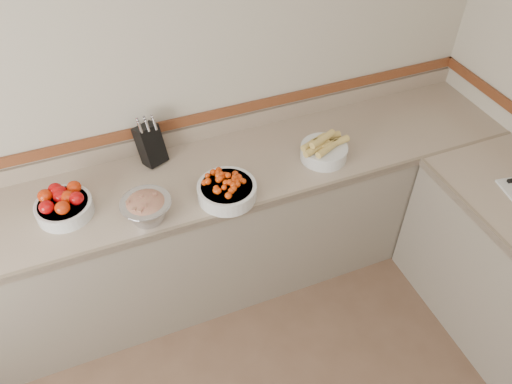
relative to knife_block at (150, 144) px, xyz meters
name	(u,v)px	position (x,y,z in m)	size (l,w,h in m)	color
back_wall	(148,88)	(0.05, 0.10, 0.28)	(4.00, 4.00, 0.00)	#B6AB96
counter_back	(181,238)	(0.05, -0.22, -0.57)	(4.00, 0.65, 1.08)	gray
knife_block	(150,144)	(0.00, 0.00, 0.00)	(0.17, 0.18, 0.29)	black
tomato_bowl	(63,204)	(-0.50, -0.24, -0.06)	(0.28, 0.28, 0.14)	silver
cherry_tomato_bowl	(227,189)	(0.29, -0.43, -0.06)	(0.31, 0.31, 0.16)	silver
corn_bowl	(324,150)	(0.90, -0.33, -0.06)	(0.29, 0.27, 0.16)	silver
rhubarb_bowl	(147,208)	(-0.13, -0.43, -0.05)	(0.25, 0.25, 0.14)	#B2B2BA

